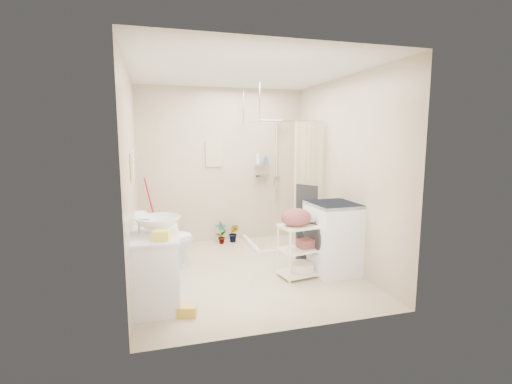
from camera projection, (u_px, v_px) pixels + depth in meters
floor at (246, 271)px, 4.98m from camera, size 3.20×3.20×0.00m
ceiling at (245, 71)px, 4.60m from camera, size 2.80×3.20×0.04m
wall_back at (223, 166)px, 6.31m from camera, size 2.80×0.04×2.60m
wall_front at (290, 193)px, 3.26m from camera, size 2.80×0.04×2.60m
wall_left at (132, 178)px, 4.41m from camera, size 0.04×3.20×2.60m
wall_right at (343, 172)px, 5.16m from camera, size 0.04×3.20×2.60m
vanity at (156, 268)px, 3.98m from camera, size 0.52×0.90×0.77m
sink at (158, 224)px, 3.97m from camera, size 0.56×0.56×0.17m
counter_basket at (162, 235)px, 3.67m from camera, size 0.20×0.18×0.10m
floor_basket at (187, 308)px, 3.73m from camera, size 0.32×0.27×0.15m
toilet at (164, 240)px, 5.06m from camera, size 0.78×0.46×0.78m
mop at (151, 213)px, 6.00m from camera, size 0.13×0.13×1.14m
potted_plant_a at (221, 233)px, 6.23m from camera, size 0.22×0.17×0.37m
potted_plant_b at (234, 233)px, 6.33m from camera, size 0.22×0.20×0.32m
hanging_towel at (214, 154)px, 6.22m from camera, size 0.28×0.03×0.42m
towel_ring at (132, 165)px, 4.20m from camera, size 0.04×0.22×0.34m
tp_holder at (138, 224)px, 4.55m from camera, size 0.08×0.12×0.14m
shower at (280, 182)px, 6.05m from camera, size 1.10×1.10×2.10m
shampoo_bottle_a at (258, 157)px, 6.38m from camera, size 0.11×0.11×0.24m
shampoo_bottle_b at (266, 160)px, 6.43m from camera, size 0.08×0.08×0.15m
washing_machine at (335, 237)px, 4.92m from camera, size 0.67×0.69×0.93m
laundry_rack at (303, 245)px, 4.75m from camera, size 0.64×0.44×0.82m
ironing_board at (307, 224)px, 5.14m from camera, size 0.33×0.11×1.17m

